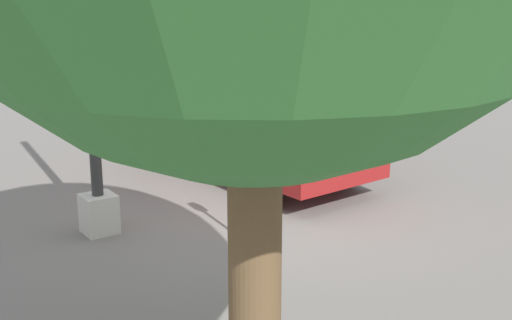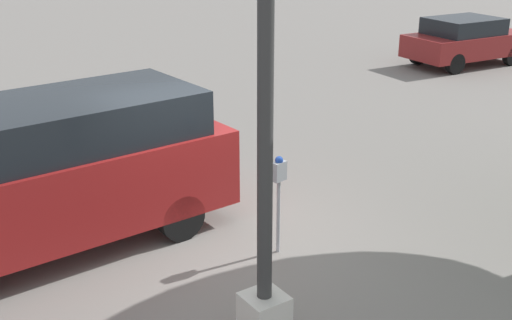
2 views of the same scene
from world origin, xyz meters
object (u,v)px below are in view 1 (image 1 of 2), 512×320
at_px(parking_meter_near, 239,165).
at_px(parking_meter_far, 74,94).
at_px(lamp_post, 93,118).
at_px(parked_van, 249,114).

height_order(parking_meter_near, parking_meter_far, parking_meter_far).
bearing_deg(lamp_post, parking_meter_near, -130.59).
relative_size(parking_meter_near, lamp_post, 0.27).
height_order(parking_meter_far, lamp_post, lamp_post).
bearing_deg(lamp_post, parked_van, -70.40).
xyz_separation_m(parking_meter_near, lamp_post, (1.28, 1.49, 0.60)).
distance_m(parking_meter_near, parked_van, 3.10).
bearing_deg(parked_van, parking_meter_near, 139.99).
xyz_separation_m(lamp_post, parked_van, (1.20, -3.36, -0.50)).
bearing_deg(parking_meter_near, parking_meter_far, -12.57).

